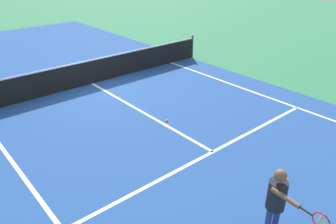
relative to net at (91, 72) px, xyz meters
The scene contains 9 objects.
ground_plane 0.49m from the net, ahead, with size 60.00×60.00×0.00m, color #337F51.
court_surface_inbounds 0.49m from the net, ahead, with size 10.62×24.40×0.00m, color #234C93.
line_sideline_left 7.24m from the net, 124.66° to the right, with size 0.10×11.89×0.01m, color white.
line_sideline_right 7.24m from the net, 55.34° to the right, with size 0.10×11.89×0.01m, color white.
line_service_near 6.42m from the net, 90.00° to the right, with size 8.22×0.10×0.01m, color white.
line_center_service 3.24m from the net, 90.00° to the right, with size 0.10×6.40×0.01m, color white.
net is the anchor object (origin of this frame).
player_near 9.15m from the net, 98.60° to the right, with size 0.58×1.15×1.53m.
tennis_ball_mid_court 4.37m from the net, 87.57° to the right, with size 0.07×0.07×0.07m, color #CCE033.
Camera 1 is at (-5.53, -11.09, 4.69)m, focal length 35.01 mm.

